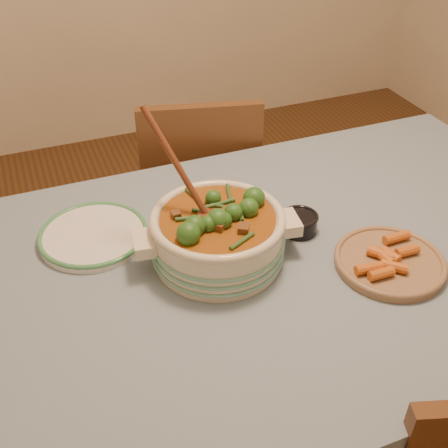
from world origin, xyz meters
name	(u,v)px	position (x,y,z in m)	size (l,w,h in m)	color
floor	(277,426)	(0.00, 0.00, 0.00)	(4.50, 4.50, 0.00)	#472614
dining_table	(292,279)	(0.00, 0.00, 0.66)	(1.68, 1.08, 0.76)	brown
stew_casserole	(218,232)	(-0.19, 0.05, 0.84)	(0.42, 0.36, 0.39)	beige
white_plate	(93,235)	(-0.46, 0.25, 0.77)	(0.31, 0.31, 0.03)	silver
condiment_bowl	(299,222)	(0.05, 0.08, 0.79)	(0.12, 0.12, 0.05)	black
fried_plate	(390,260)	(0.19, -0.13, 0.77)	(0.32, 0.32, 0.05)	#927351
chair_far	(199,189)	(0.00, 0.73, 0.51)	(0.51, 0.51, 0.90)	brown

